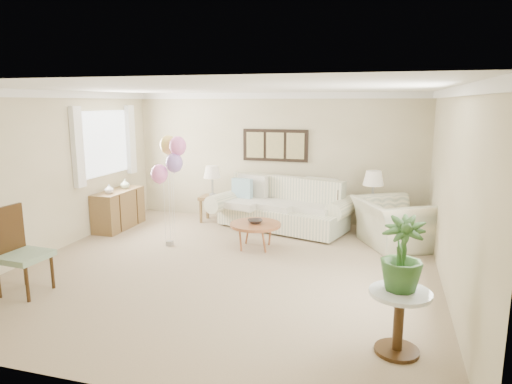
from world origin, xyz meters
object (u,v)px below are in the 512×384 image
Objects in this scene: armchair at (393,223)px; balloon_cluster at (170,158)px; accent_chair at (18,249)px; sofa at (283,209)px; coffee_table at (255,225)px.

balloon_cluster reaches higher than armchair.
armchair is 5.69m from accent_chair.
armchair is (2.03, -0.56, 0.01)m from sofa.
sofa reaches higher than armchair.
accent_chair is (-2.57, -3.91, 0.20)m from sofa.
balloon_cluster reaches higher than accent_chair.
balloon_cluster reaches higher than sofa.
sofa is at bearing 45.48° from balloon_cluster.
balloon_cluster is at bearing -134.52° from sofa.
accent_chair reaches higher than sofa.
balloon_cluster is at bearing -169.41° from coffee_table.
coffee_table is at bearing 81.80° from armchair.
sofa is 4.69m from accent_chair.
coffee_table is 1.81m from balloon_cluster.
sofa is at bearing 46.98° from armchair.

